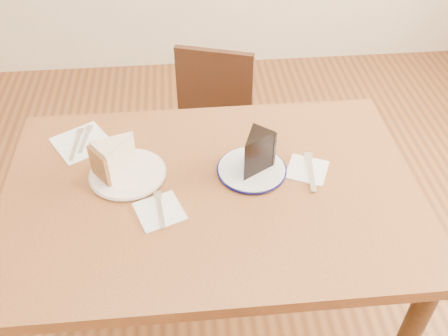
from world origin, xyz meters
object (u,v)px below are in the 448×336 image
at_px(chair_far, 209,137).
at_px(chocolate_cake, 254,156).
at_px(plate_cream, 128,174).
at_px(carrot_cake, 118,156).
at_px(table, 212,211).
at_px(plate_navy, 252,170).

distance_m(chair_far, chocolate_cake, 0.71).
xyz_separation_m(chair_far, chocolate_cake, (0.10, -0.59, 0.39)).
height_order(plate_cream, carrot_cake, carrot_cake).
xyz_separation_m(carrot_cake, chocolate_cake, (0.39, -0.05, 0.01)).
bearing_deg(chair_far, carrot_cake, 79.23).
relative_size(plate_cream, chocolate_cake, 1.86).
xyz_separation_m(table, plate_navy, (0.13, 0.06, 0.10)).
xyz_separation_m(plate_cream, chocolate_cake, (0.37, -0.03, 0.06)).
xyz_separation_m(table, chair_far, (0.03, 0.63, -0.22)).
bearing_deg(chocolate_cake, plate_navy, -41.96).
bearing_deg(carrot_cake, chair_far, 114.33).
relative_size(table, plate_cream, 5.51).
relative_size(plate_navy, chocolate_cake, 1.71).
height_order(plate_cream, chocolate_cake, chocolate_cake).
bearing_deg(plate_cream, carrot_cake, 141.07).
xyz_separation_m(plate_cream, carrot_cake, (-0.02, 0.02, 0.06)).
distance_m(chair_far, carrot_cake, 0.72).
bearing_deg(chocolate_cake, carrot_cake, 32.62).
height_order(table, plate_cream, plate_cream).
xyz_separation_m(table, carrot_cake, (-0.26, 0.09, 0.16)).
height_order(chair_far, carrot_cake, carrot_cake).
bearing_deg(table, chocolate_cake, 20.79).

